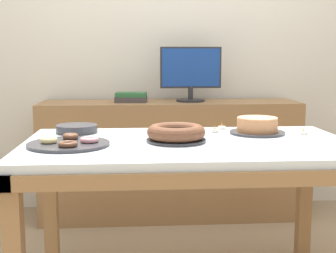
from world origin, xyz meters
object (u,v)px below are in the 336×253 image
at_px(cake_chocolate_round, 257,126).
at_px(pastry_platter, 69,143).
at_px(tealight_centre, 171,129).
at_px(cake_golden_bundt, 176,133).
at_px(tealight_near_cakes, 222,127).
at_px(computer_monitor, 191,74).
at_px(tealight_near_front, 303,133).
at_px(plate_stack, 77,129).
at_px(tealight_left_edge, 215,130).
at_px(book_stack, 131,97).

relative_size(cake_chocolate_round, pastry_platter, 0.77).
bearing_deg(cake_chocolate_round, tealight_centre, 166.06).
height_order(cake_golden_bundt, pastry_platter, cake_golden_bundt).
bearing_deg(cake_chocolate_round, tealight_near_cakes, 132.16).
xyz_separation_m(computer_monitor, cake_golden_bundt, (-0.20, -1.15, -0.23)).
height_order(cake_chocolate_round, pastry_platter, cake_chocolate_round).
distance_m(cake_chocolate_round, cake_golden_bundt, 0.47).
bearing_deg(cake_chocolate_round, tealight_near_front, -11.75).
height_order(tealight_near_front, tealight_near_cakes, same).
distance_m(cake_golden_bundt, tealight_near_front, 0.67).
bearing_deg(tealight_near_front, tealight_centre, 166.80).
distance_m(computer_monitor, tealight_centre, 0.90).
height_order(cake_golden_bundt, plate_stack, cake_golden_bundt).
height_order(computer_monitor, tealight_centre, computer_monitor).
bearing_deg(tealight_near_cakes, tealight_left_edge, -117.76).
relative_size(book_stack, tealight_left_edge, 5.68).
height_order(book_stack, tealight_left_edge, book_stack).
bearing_deg(computer_monitor, plate_stack, -129.02).
bearing_deg(pastry_platter, plate_stack, 91.42).
height_order(cake_golden_bundt, tealight_near_cakes, cake_golden_bundt).
xyz_separation_m(pastry_platter, tealight_centre, (0.47, 0.37, -0.00)).
bearing_deg(tealight_near_front, book_stack, 130.75).
bearing_deg(book_stack, tealight_near_cakes, -58.17).
relative_size(cake_golden_bundt, tealight_centre, 6.81).
height_order(computer_monitor, pastry_platter, computer_monitor).
xyz_separation_m(cake_golden_bundt, tealight_centre, (-0.00, 0.30, -0.03)).
height_order(cake_chocolate_round, tealight_left_edge, cake_chocolate_round).
xyz_separation_m(tealight_near_front, tealight_near_cakes, (-0.37, 0.21, 0.00)).
bearing_deg(pastry_platter, computer_monitor, 60.80).
distance_m(book_stack, tealight_left_edge, 1.00).
bearing_deg(pastry_platter, book_stack, 77.73).
relative_size(cake_golden_bundt, pastry_platter, 0.76).
height_order(cake_chocolate_round, cake_golden_bundt, cake_chocolate_round).
relative_size(cake_golden_bundt, tealight_left_edge, 6.81).
relative_size(book_stack, cake_golden_bundt, 0.83).
bearing_deg(tealight_near_front, computer_monitor, 114.11).
distance_m(plate_stack, tealight_left_edge, 0.71).
relative_size(book_stack, tealight_centre, 5.68).
distance_m(pastry_platter, plate_stack, 0.37).
bearing_deg(computer_monitor, cake_golden_bundt, -100.05).
distance_m(tealight_centre, tealight_near_front, 0.67).
distance_m(cake_chocolate_round, pastry_platter, 0.94).
height_order(computer_monitor, plate_stack, computer_monitor).
distance_m(computer_monitor, tealight_near_front, 1.12).
height_order(computer_monitor, cake_chocolate_round, computer_monitor).
height_order(book_stack, tealight_near_front, book_stack).
height_order(plate_stack, tealight_near_cakes, plate_stack).
distance_m(computer_monitor, book_stack, 0.44).
xyz_separation_m(computer_monitor, tealight_near_cakes, (0.07, -0.78, -0.26)).
bearing_deg(cake_golden_bundt, plate_stack, 148.30).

